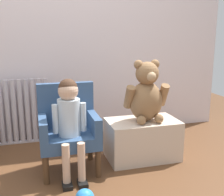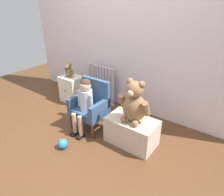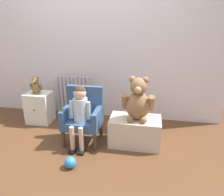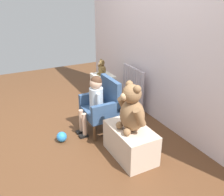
{
  "view_description": "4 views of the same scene",
  "coord_description": "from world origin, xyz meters",
  "px_view_note": "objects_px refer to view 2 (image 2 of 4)",
  "views": [
    {
      "loc": [
        -0.19,
        -1.65,
        1.07
      ],
      "look_at": [
        0.41,
        0.46,
        0.57
      ],
      "focal_mm": 45.0,
      "sensor_mm": 36.0,
      "label": 1
    },
    {
      "loc": [
        1.69,
        -1.27,
        1.66
      ],
      "look_at": [
        0.42,
        0.46,
        0.57
      ],
      "focal_mm": 32.0,
      "sensor_mm": 36.0,
      "label": 2
    },
    {
      "loc": [
        0.84,
        -1.88,
        1.48
      ],
      "look_at": [
        0.41,
        0.48,
        0.59
      ],
      "focal_mm": 35.0,
      "sensor_mm": 36.0,
      "label": 3
    },
    {
      "loc": [
        2.62,
        -0.73,
        1.71
      ],
      "look_at": [
        0.31,
        0.47,
        0.55
      ],
      "focal_mm": 40.0,
      "sensor_mm": 36.0,
      "label": 4
    }
  ],
  "objects_px": {
    "radiator": "(101,84)",
    "large_teddy_bear": "(134,104)",
    "child_armchair": "(91,105)",
    "toy_ball": "(63,144)",
    "small_dresser": "(72,89)",
    "child_figure": "(85,98)",
    "low_bench": "(132,131)",
    "small_teddy_bear": "(69,71)"
  },
  "relations": [
    {
      "from": "small_dresser",
      "to": "child_figure",
      "type": "height_order",
      "value": "child_figure"
    },
    {
      "from": "child_armchair",
      "to": "large_teddy_bear",
      "type": "height_order",
      "value": "large_teddy_bear"
    },
    {
      "from": "child_armchair",
      "to": "large_teddy_bear",
      "type": "distance_m",
      "value": 0.7
    },
    {
      "from": "small_dresser",
      "to": "child_armchair",
      "type": "relative_size",
      "value": 0.66
    },
    {
      "from": "low_bench",
      "to": "toy_ball",
      "type": "xyz_separation_m",
      "value": [
        -0.62,
        -0.59,
        -0.11
      ]
    },
    {
      "from": "large_teddy_bear",
      "to": "child_armchair",
      "type": "bearing_deg",
      "value": -178.96
    },
    {
      "from": "large_teddy_bear",
      "to": "small_teddy_bear",
      "type": "bearing_deg",
      "value": 166.08
    },
    {
      "from": "small_dresser",
      "to": "child_armchair",
      "type": "height_order",
      "value": "child_armchair"
    },
    {
      "from": "radiator",
      "to": "child_figure",
      "type": "distance_m",
      "value": 0.9
    },
    {
      "from": "child_figure",
      "to": "small_teddy_bear",
      "type": "relative_size",
      "value": 3.03
    },
    {
      "from": "child_armchair",
      "to": "small_teddy_bear",
      "type": "distance_m",
      "value": 0.92
    },
    {
      "from": "child_armchair",
      "to": "child_figure",
      "type": "distance_m",
      "value": 0.18
    },
    {
      "from": "toy_ball",
      "to": "small_teddy_bear",
      "type": "bearing_deg",
      "value": 131.41
    },
    {
      "from": "child_armchair",
      "to": "toy_ball",
      "type": "distance_m",
      "value": 0.63
    },
    {
      "from": "small_dresser",
      "to": "large_teddy_bear",
      "type": "bearing_deg",
      "value": -14.44
    },
    {
      "from": "small_teddy_bear",
      "to": "toy_ball",
      "type": "height_order",
      "value": "small_teddy_bear"
    },
    {
      "from": "small_teddy_bear",
      "to": "child_figure",
      "type": "bearing_deg",
      "value": -31.16
    },
    {
      "from": "radiator",
      "to": "large_teddy_bear",
      "type": "distance_m",
      "value": 1.27
    },
    {
      "from": "small_dresser",
      "to": "low_bench",
      "type": "distance_m",
      "value": 1.49
    },
    {
      "from": "child_figure",
      "to": "toy_ball",
      "type": "distance_m",
      "value": 0.63
    },
    {
      "from": "small_teddy_bear",
      "to": "toy_ball",
      "type": "xyz_separation_m",
      "value": [
        0.83,
        -0.94,
        -0.5
      ]
    },
    {
      "from": "radiator",
      "to": "toy_ball",
      "type": "height_order",
      "value": "radiator"
    },
    {
      "from": "child_figure",
      "to": "large_teddy_bear",
      "type": "bearing_deg",
      "value": 10.48
    },
    {
      "from": "child_figure",
      "to": "low_bench",
      "type": "height_order",
      "value": "child_figure"
    },
    {
      "from": "toy_ball",
      "to": "large_teddy_bear",
      "type": "bearing_deg",
      "value": 41.95
    },
    {
      "from": "small_dresser",
      "to": "small_teddy_bear",
      "type": "distance_m",
      "value": 0.34
    },
    {
      "from": "large_teddy_bear",
      "to": "toy_ball",
      "type": "distance_m",
      "value": 1.0
    },
    {
      "from": "low_bench",
      "to": "toy_ball",
      "type": "distance_m",
      "value": 0.86
    },
    {
      "from": "large_teddy_bear",
      "to": "toy_ball",
      "type": "relative_size",
      "value": 4.21
    },
    {
      "from": "radiator",
      "to": "child_figure",
      "type": "relative_size",
      "value": 0.86
    },
    {
      "from": "radiator",
      "to": "small_dresser",
      "type": "height_order",
      "value": "radiator"
    },
    {
      "from": "low_bench",
      "to": "large_teddy_bear",
      "type": "bearing_deg",
      "value": -25.59
    },
    {
      "from": "low_bench",
      "to": "small_teddy_bear",
      "type": "bearing_deg",
      "value": 166.27
    },
    {
      "from": "large_teddy_bear",
      "to": "small_teddy_bear",
      "type": "relative_size",
      "value": 2.1
    },
    {
      "from": "child_figure",
      "to": "low_bench",
      "type": "xyz_separation_m",
      "value": [
        0.64,
        0.13,
        -0.32
      ]
    },
    {
      "from": "small_dresser",
      "to": "small_teddy_bear",
      "type": "bearing_deg",
      "value": -110.1
    },
    {
      "from": "toy_ball",
      "to": "child_armchair",
      "type": "bearing_deg",
      "value": 92.39
    },
    {
      "from": "radiator",
      "to": "toy_ball",
      "type": "relative_size",
      "value": 5.22
    },
    {
      "from": "small_dresser",
      "to": "toy_ball",
      "type": "xyz_separation_m",
      "value": [
        0.83,
        -0.95,
        -0.17
      ]
    },
    {
      "from": "small_dresser",
      "to": "child_figure",
      "type": "relative_size",
      "value": 0.6
    },
    {
      "from": "large_teddy_bear",
      "to": "small_teddy_bear",
      "type": "distance_m",
      "value": 1.52
    },
    {
      "from": "low_bench",
      "to": "small_teddy_bear",
      "type": "distance_m",
      "value": 1.54
    }
  ]
}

